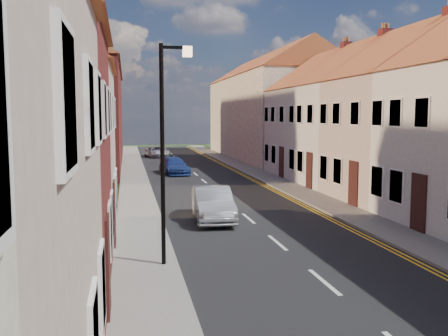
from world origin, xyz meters
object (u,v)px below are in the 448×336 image
car_mid (213,204)px  car_far (174,166)px  car_distant (157,152)px  lamppost (166,141)px

car_mid → car_far: (0.00, 16.34, -0.09)m
car_distant → car_far: bearing=-97.7°
lamppost → car_distant: (1.95, 37.60, -2.97)m
lamppost → car_distant: 37.77m
lamppost → car_mid: (2.31, 5.97, -2.86)m
car_mid → car_distant: car_mid is taller
lamppost → car_far: size_ratio=1.47×
car_distant → car_mid: bearing=-98.4°
lamppost → car_mid: lamppost is taller
car_far → car_distant: 15.30m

